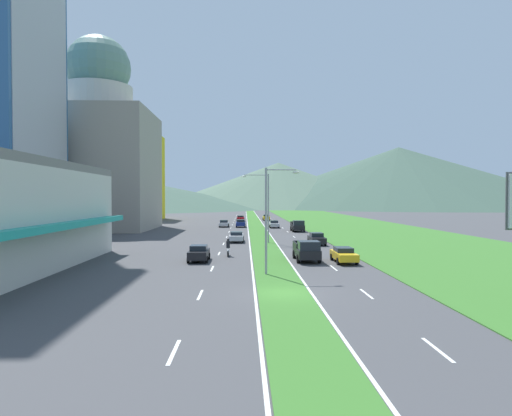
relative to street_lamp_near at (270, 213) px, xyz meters
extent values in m
plane|color=#424244|center=(0.44, -6.78, -4.75)|extent=(600.00, 600.00, 0.00)
cube|color=#387028|center=(0.44, 53.22, -4.72)|extent=(3.20, 240.00, 0.06)
cube|color=#387028|center=(21.04, 53.22, -4.72)|extent=(24.00, 240.00, 0.06)
cube|color=silver|center=(-4.66, -16.83, -4.75)|extent=(0.16, 2.80, 0.01)
cube|color=silver|center=(-4.66, -6.89, -4.75)|extent=(0.16, 2.80, 0.01)
cube|color=silver|center=(-4.66, 3.05, -4.75)|extent=(0.16, 2.80, 0.01)
cube|color=silver|center=(-4.66, 12.99, -4.75)|extent=(0.16, 2.80, 0.01)
cube|color=silver|center=(-4.66, 22.93, -4.75)|extent=(0.16, 2.80, 0.01)
cube|color=silver|center=(-4.66, 32.87, -4.75)|extent=(0.16, 2.80, 0.01)
cube|color=silver|center=(-4.66, 42.81, -4.75)|extent=(0.16, 2.80, 0.01)
cube|color=silver|center=(-4.66, 52.75, -4.75)|extent=(0.16, 2.80, 0.01)
cube|color=silver|center=(-4.66, 62.69, -4.75)|extent=(0.16, 2.80, 0.01)
cube|color=silver|center=(-4.66, 72.63, -4.75)|extent=(0.16, 2.80, 0.01)
cube|color=silver|center=(-4.66, 82.57, -4.75)|extent=(0.16, 2.80, 0.01)
cube|color=silver|center=(-4.66, 92.51, -4.75)|extent=(0.16, 2.80, 0.01)
cube|color=silver|center=(-4.66, 102.45, -4.75)|extent=(0.16, 2.80, 0.01)
cube|color=silver|center=(-4.66, 112.39, -4.75)|extent=(0.16, 2.80, 0.01)
cube|color=silver|center=(-4.66, 122.33, -4.75)|extent=(0.16, 2.80, 0.01)
cube|color=silver|center=(5.54, -16.83, -4.75)|extent=(0.16, 2.80, 0.01)
cube|color=silver|center=(5.54, -6.89, -4.75)|extent=(0.16, 2.80, 0.01)
cube|color=silver|center=(5.54, 3.05, -4.75)|extent=(0.16, 2.80, 0.01)
cube|color=silver|center=(5.54, 12.99, -4.75)|extent=(0.16, 2.80, 0.01)
cube|color=silver|center=(5.54, 22.93, -4.75)|extent=(0.16, 2.80, 0.01)
cube|color=silver|center=(5.54, 32.87, -4.75)|extent=(0.16, 2.80, 0.01)
cube|color=silver|center=(5.54, 42.81, -4.75)|extent=(0.16, 2.80, 0.01)
cube|color=silver|center=(5.54, 52.75, -4.75)|extent=(0.16, 2.80, 0.01)
cube|color=silver|center=(5.54, 62.69, -4.75)|extent=(0.16, 2.80, 0.01)
cube|color=silver|center=(5.54, 72.63, -4.75)|extent=(0.16, 2.80, 0.01)
cube|color=silver|center=(5.54, 82.57, -4.75)|extent=(0.16, 2.80, 0.01)
cube|color=silver|center=(5.54, 92.51, -4.75)|extent=(0.16, 2.80, 0.01)
cube|color=silver|center=(5.54, 102.45, -4.75)|extent=(0.16, 2.80, 0.01)
cube|color=silver|center=(5.54, 112.39, -4.75)|extent=(0.16, 2.80, 0.01)
cube|color=silver|center=(5.54, 122.33, -4.75)|extent=(0.16, 2.80, 0.01)
cube|color=silver|center=(-1.31, 53.22, -4.75)|extent=(0.16, 240.00, 0.01)
cube|color=silver|center=(2.19, 53.22, -4.75)|extent=(0.16, 240.00, 0.01)
cube|color=teal|center=(-16.44, -0.27, -1.03)|extent=(2.82, 28.73, 0.63)
cube|color=#B2B2B7|center=(-30.03, 28.68, 26.06)|extent=(0.10, 16.18, 56.71)
cube|color=#9E9384|center=(-29.11, 49.51, 6.21)|extent=(19.65, 19.65, 21.93)
cylinder|color=beige|center=(-29.11, 49.51, 19.52)|extent=(12.32, 12.32, 4.69)
sphere|color=slate|center=(-29.11, 49.51, 25.39)|extent=(11.73, 11.73, 11.73)
cube|color=yellow|center=(-32.02, 87.08, 6.79)|extent=(14.20, 14.20, 23.09)
cone|color=#3D5647|center=(-87.08, 219.72, 5.58)|extent=(206.04, 206.04, 20.66)
cone|color=#516B56|center=(19.98, 251.85, 9.62)|extent=(159.11, 159.11, 28.75)
cone|color=#3D5647|center=(98.91, 252.60, 14.80)|extent=(223.15, 223.15, 39.10)
cylinder|color=#99999E|center=(-0.31, 0.00, -0.65)|extent=(0.18, 0.18, 8.21)
cylinder|color=#99999E|center=(0.84, 0.00, 3.30)|extent=(2.29, 0.10, 0.10)
ellipsoid|color=silver|center=(1.99, 0.00, 3.10)|extent=(0.56, 0.28, 0.20)
cylinder|color=#99999E|center=(1.15, 23.65, -0.24)|extent=(0.18, 0.18, 9.03)
cylinder|color=#99999E|center=(-0.44, 23.55, 4.12)|extent=(3.18, 0.31, 0.10)
ellipsoid|color=silver|center=(-2.02, 23.45, 3.92)|extent=(0.56, 0.28, 0.20)
cube|color=#B2B2B7|center=(3.89, 53.15, -4.12)|extent=(1.74, 4.43, 0.63)
cube|color=black|center=(3.89, 53.33, -3.55)|extent=(1.50, 1.95, 0.51)
cylinder|color=black|center=(4.73, 51.78, -4.43)|extent=(0.22, 0.64, 0.64)
cylinder|color=black|center=(3.05, 51.78, -4.43)|extent=(0.22, 0.64, 0.64)
cylinder|color=black|center=(4.73, 54.53, -4.43)|extent=(0.22, 0.64, 0.64)
cylinder|color=black|center=(3.05, 54.53, -4.43)|extent=(0.22, 0.64, 0.64)
cube|color=navy|center=(-2.74, 55.29, -4.07)|extent=(1.80, 4.14, 0.73)
cube|color=black|center=(-2.74, 55.13, -3.45)|extent=(1.55, 1.82, 0.50)
cylinder|color=black|center=(-3.60, 56.58, -4.43)|extent=(0.22, 0.64, 0.64)
cylinder|color=black|center=(-1.88, 56.58, -4.43)|extent=(0.22, 0.64, 0.64)
cylinder|color=black|center=(-3.60, 54.01, -4.43)|extent=(0.22, 0.64, 0.64)
cylinder|color=black|center=(-1.88, 54.01, -4.43)|extent=(0.22, 0.64, 0.64)
cube|color=yellow|center=(7.12, 6.27, -4.12)|extent=(1.72, 4.60, 0.64)
cube|color=black|center=(7.12, 6.45, -3.59)|extent=(1.48, 2.02, 0.42)
cylinder|color=black|center=(7.95, 4.84, -4.43)|extent=(0.22, 0.64, 0.64)
cylinder|color=black|center=(6.30, 4.84, -4.43)|extent=(0.22, 0.64, 0.64)
cylinder|color=black|center=(7.95, 7.69, -4.43)|extent=(0.22, 0.64, 0.64)
cylinder|color=black|center=(6.30, 7.69, -4.43)|extent=(0.22, 0.64, 0.64)
cube|color=#B2B2B7|center=(-3.04, 25.41, -4.12)|extent=(1.82, 4.80, 0.63)
cube|color=black|center=(-3.04, 25.22, -3.59)|extent=(1.57, 2.11, 0.43)
cylinder|color=black|center=(-3.91, 26.90, -4.43)|extent=(0.22, 0.64, 0.64)
cylinder|color=black|center=(-2.16, 26.90, -4.43)|extent=(0.22, 0.64, 0.64)
cylinder|color=black|center=(-3.91, 23.93, -4.43)|extent=(0.22, 0.64, 0.64)
cylinder|color=black|center=(-2.16, 23.93, -4.43)|extent=(0.22, 0.64, 0.64)
cube|color=#B2B2B7|center=(-6.13, 55.83, -4.13)|extent=(1.80, 4.41, 0.60)
cube|color=black|center=(-6.13, 55.65, -3.58)|extent=(1.55, 1.94, 0.51)
cylinder|color=black|center=(-6.99, 57.19, -4.43)|extent=(0.22, 0.64, 0.64)
cylinder|color=black|center=(-5.27, 57.19, -4.43)|extent=(0.22, 0.64, 0.64)
cylinder|color=black|center=(-6.99, 54.46, -4.43)|extent=(0.22, 0.64, 0.64)
cylinder|color=black|center=(-5.27, 54.46, -4.43)|extent=(0.22, 0.64, 0.64)
cube|color=black|center=(-6.21, 7.41, -4.07)|extent=(1.74, 4.00, 0.72)
cube|color=black|center=(-6.21, 7.25, -3.48)|extent=(1.50, 1.76, 0.48)
cylinder|color=black|center=(-7.05, 8.65, -4.43)|extent=(0.22, 0.64, 0.64)
cylinder|color=black|center=(-5.38, 8.65, -4.43)|extent=(0.22, 0.64, 0.64)
cylinder|color=black|center=(-7.05, 6.17, -4.43)|extent=(0.22, 0.64, 0.64)
cylinder|color=black|center=(-5.38, 6.17, -4.43)|extent=(0.22, 0.64, 0.64)
cube|color=maroon|center=(-2.96, 78.15, -4.08)|extent=(1.86, 4.76, 0.71)
cube|color=black|center=(-2.96, 77.96, -3.52)|extent=(1.60, 2.09, 0.40)
cylinder|color=black|center=(-3.85, 79.62, -4.43)|extent=(0.22, 0.64, 0.64)
cylinder|color=black|center=(-2.06, 79.62, -4.43)|extent=(0.22, 0.64, 0.64)
cylinder|color=black|center=(-3.85, 76.67, -4.43)|extent=(0.22, 0.64, 0.64)
cylinder|color=black|center=(-2.06, 76.67, -4.43)|extent=(0.22, 0.64, 0.64)
cube|color=yellow|center=(3.77, 82.20, -4.07)|extent=(1.75, 4.53, 0.72)
cube|color=black|center=(3.77, 82.38, -3.48)|extent=(1.50, 1.99, 0.46)
cylinder|color=black|center=(4.61, 80.80, -4.43)|extent=(0.22, 0.64, 0.64)
cylinder|color=black|center=(2.93, 80.80, -4.43)|extent=(0.22, 0.64, 0.64)
cylinder|color=black|center=(4.61, 83.61, -4.43)|extent=(0.22, 0.64, 0.64)
cylinder|color=black|center=(2.93, 83.61, -4.43)|extent=(0.22, 0.64, 0.64)
cube|color=black|center=(7.15, 21.59, -4.09)|extent=(1.76, 4.49, 0.68)
cube|color=black|center=(7.15, 21.77, -3.50)|extent=(1.51, 1.97, 0.50)
cylinder|color=black|center=(8.00, 20.20, -4.43)|extent=(0.22, 0.64, 0.64)
cylinder|color=black|center=(6.31, 20.20, -4.43)|extent=(0.22, 0.64, 0.64)
cylinder|color=black|center=(8.00, 22.98, -4.43)|extent=(0.22, 0.64, 0.64)
cylinder|color=black|center=(6.31, 22.98, -4.43)|extent=(0.22, 0.64, 0.64)
cube|color=black|center=(3.86, 7.58, -3.95)|extent=(2.00, 5.40, 0.80)
cube|color=black|center=(3.86, 5.98, -3.15)|extent=(1.84, 2.00, 0.80)
cube|color=black|center=(4.80, 8.68, -3.33)|extent=(0.10, 3.20, 0.44)
cube|color=black|center=(2.92, 8.68, -3.33)|extent=(0.10, 3.20, 0.44)
cube|color=black|center=(3.86, 10.23, -3.33)|extent=(1.84, 0.10, 0.44)
cylinder|color=black|center=(4.82, 5.96, -4.35)|extent=(0.26, 0.80, 0.80)
cylinder|color=black|center=(2.90, 5.96, -4.35)|extent=(0.26, 0.80, 0.80)
cylinder|color=black|center=(4.82, 9.20, -4.35)|extent=(0.26, 0.80, 0.80)
cylinder|color=black|center=(2.90, 9.20, -4.35)|extent=(0.26, 0.80, 0.80)
cube|color=black|center=(7.36, 43.66, -3.95)|extent=(2.00, 5.40, 0.80)
cube|color=black|center=(7.36, 42.06, -3.15)|extent=(1.84, 2.00, 0.80)
cube|color=black|center=(8.30, 44.76, -3.33)|extent=(0.10, 3.20, 0.44)
cube|color=black|center=(6.42, 44.76, -3.33)|extent=(0.10, 3.20, 0.44)
cube|color=black|center=(7.36, 46.31, -3.33)|extent=(1.84, 0.10, 0.44)
cylinder|color=black|center=(8.32, 42.04, -4.35)|extent=(0.26, 0.80, 0.80)
cylinder|color=black|center=(6.40, 42.04, -4.35)|extent=(0.26, 0.80, 0.80)
cylinder|color=black|center=(8.32, 45.28, -4.35)|extent=(0.26, 0.80, 0.80)
cylinder|color=black|center=(6.40, 45.28, -4.35)|extent=(0.26, 0.80, 0.80)
cylinder|color=black|center=(-3.62, 11.59, -4.45)|extent=(0.10, 0.60, 0.60)
cylinder|color=black|center=(-3.62, 10.19, -4.45)|extent=(0.12, 0.60, 0.60)
cube|color=silver|center=(-3.62, 10.89, -4.28)|extent=(0.20, 1.12, 0.25)
ellipsoid|color=silver|center=(-3.62, 11.09, -3.92)|extent=(0.24, 0.44, 0.24)
cube|color=black|center=(-3.62, 10.79, -3.55)|extent=(0.36, 0.28, 0.70)
sphere|color=black|center=(-3.62, 10.84, -3.08)|extent=(0.26, 0.26, 0.26)
camera|label=1|loc=(-1.95, -33.64, 1.15)|focal=30.94mm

